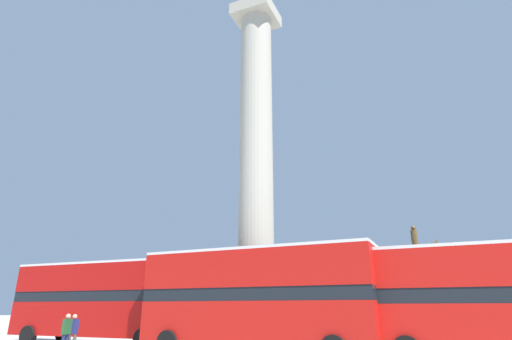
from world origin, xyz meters
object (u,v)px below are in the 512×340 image
object	(u,v)px
bus_c	(256,295)
equestrian_statue	(424,309)
pedestrian_by_plinth	(66,331)
bus_a	(103,299)
street_lamp	(315,292)
pedestrian_near_lamp	(73,331)
monument_column	(256,174)

from	to	relation	value
bus_c	equestrian_statue	size ratio (longest dim) A/B	1.62
pedestrian_by_plinth	equestrian_statue	bearing A→B (deg)	118.50
bus_c	equestrian_statue	bearing A→B (deg)	52.25
bus_a	street_lamp	xyz separation A→B (m)	(11.47, 2.39, 0.28)
pedestrian_by_plinth	pedestrian_near_lamp	bearing A→B (deg)	-177.19
monument_column	pedestrian_near_lamp	bearing A→B (deg)	-128.72
pedestrian_near_lamp	bus_a	bearing A→B (deg)	68.01
bus_a	street_lamp	distance (m)	11.72
pedestrian_by_plinth	monument_column	bearing A→B (deg)	134.48
monument_column	street_lamp	xyz separation A→B (m)	(3.97, -1.63, -7.21)
monument_column	street_lamp	distance (m)	8.39
street_lamp	pedestrian_near_lamp	distance (m)	11.49
street_lamp	pedestrian_by_plinth	xyz separation A→B (m)	(-9.73, -6.14, -1.75)
street_lamp	pedestrian_near_lamp	world-z (taller)	street_lamp
pedestrian_near_lamp	pedestrian_by_plinth	bearing A→B (deg)	-126.74
bus_c	pedestrian_near_lamp	bearing A→B (deg)	-162.80
bus_a	street_lamp	world-z (taller)	street_lamp
equestrian_statue	pedestrian_near_lamp	bearing A→B (deg)	-146.22
bus_a	bus_c	world-z (taller)	bus_c
bus_c	equestrian_statue	distance (m)	10.39
monument_column	bus_c	world-z (taller)	monument_column
bus_c	pedestrian_near_lamp	xyz separation A→B (m)	(-8.08, -2.43, -1.54)
equestrian_statue	pedestrian_near_lamp	world-z (taller)	equestrian_statue
monument_column	equestrian_statue	distance (m)	12.26
bus_a	pedestrian_by_plinth	xyz separation A→B (m)	(1.73, -3.74, -1.46)
bus_c	pedestrian_by_plinth	world-z (taller)	bus_c
monument_column	bus_c	xyz separation A→B (m)	(2.23, -4.87, -7.44)
monument_column	pedestrian_near_lamp	distance (m)	12.97
bus_c	pedestrian_near_lamp	world-z (taller)	bus_c
pedestrian_by_plinth	street_lamp	bearing A→B (deg)	113.27
bus_a	bus_c	bearing A→B (deg)	-7.47
street_lamp	pedestrian_near_lamp	xyz separation A→B (m)	(-9.83, -5.67, -1.77)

